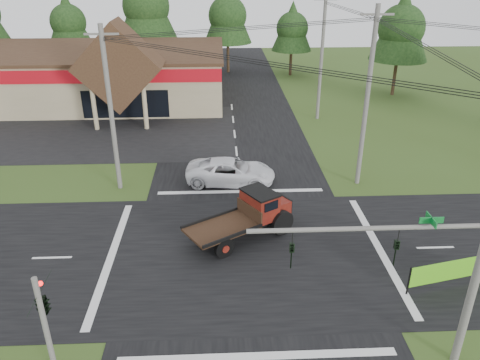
{
  "coord_description": "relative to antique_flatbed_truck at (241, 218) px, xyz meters",
  "views": [
    {
      "loc": [
        -1.29,
        -20.25,
        13.97
      ],
      "look_at": [
        -0.17,
        4.21,
        2.2
      ],
      "focal_mm": 35.0,
      "sensor_mm": 36.0,
      "label": 1
    }
  ],
  "objects": [
    {
      "name": "tree_side_ne",
      "position": [
        18.22,
        28.53,
        6.11
      ],
      "size": [
        6.16,
        6.16,
        11.11
      ],
      "color": "#332316",
      "rests_on": "ground"
    },
    {
      "name": "traffic_signal_mast",
      "position": [
        6.03,
        -8.97,
        3.15
      ],
      "size": [
        8.12,
        0.24,
        7.0
      ],
      "color": "#595651",
      "rests_on": "ground"
    },
    {
      "name": "parking_apron",
      "position": [
        -13.78,
        17.53,
        -1.26
      ],
      "size": [
        28.0,
        14.0,
        0.02
      ],
      "primitive_type": "cube",
      "color": "black",
      "rests_on": "ground"
    },
    {
      "name": "ground",
      "position": [
        0.22,
        -1.47,
        -1.27
      ],
      "size": [
        120.0,
        120.0,
        0.0
      ],
      "primitive_type": "plane",
      "color": "#364D1B",
      "rests_on": "ground"
    },
    {
      "name": "tree_row_c",
      "position": [
        -9.78,
        39.53,
        7.45
      ],
      "size": [
        7.28,
        7.28,
        13.13
      ],
      "color": "#332316",
      "rests_on": "ground"
    },
    {
      "name": "utility_pole_ne",
      "position": [
        8.22,
        6.53,
        4.62
      ],
      "size": [
        2.0,
        0.3,
        11.5
      ],
      "color": "#595651",
      "rests_on": "ground"
    },
    {
      "name": "white_pickup",
      "position": [
        -0.38,
        6.96,
        -0.44
      ],
      "size": [
        6.22,
        3.38,
        1.65
      ],
      "primitive_type": "imported",
      "rotation": [
        0.0,
        0.0,
        1.46
      ],
      "color": "white",
      "rests_on": "ground"
    },
    {
      "name": "tree_row_b",
      "position": [
        -19.78,
        40.53,
        5.43
      ],
      "size": [
        5.6,
        5.6,
        10.1
      ],
      "color": "#332316",
      "rests_on": "ground"
    },
    {
      "name": "utility_pole_n",
      "position": [
        8.22,
        20.53,
        4.47
      ],
      "size": [
        2.0,
        0.3,
        11.2
      ],
      "color": "#595651",
      "rests_on": "ground"
    },
    {
      "name": "traffic_signal_corner",
      "position": [
        -7.28,
        -8.8,
        2.25
      ],
      "size": [
        0.53,
        2.48,
        4.4
      ],
      "color": "#595651",
      "rests_on": "ground"
    },
    {
      "name": "antique_flatbed_truck",
      "position": [
        0.0,
        0.0,
        0.0
      ],
      "size": [
        6.38,
        5.21,
        2.54
      ],
      "primitive_type": null,
      "rotation": [
        0.0,
        0.0,
        -1.01
      ],
      "color": "#4F0D0B",
      "rests_on": "ground"
    },
    {
      "name": "road_ns",
      "position": [
        0.22,
        -1.47,
        -1.26
      ],
      "size": [
        12.0,
        120.0,
        0.02
      ],
      "primitive_type": "cube",
      "color": "black",
      "rests_on": "ground"
    },
    {
      "name": "roadside_banner",
      "position": [
        9.38,
        -4.63,
        -0.53
      ],
      "size": [
        4.27,
        1.1,
        1.49
      ],
      "primitive_type": null,
      "rotation": [
        0.0,
        0.0,
        0.22
      ],
      "color": "#54B317",
      "rests_on": "ground"
    },
    {
      "name": "tree_row_e",
      "position": [
        8.22,
        38.53,
        4.76
      ],
      "size": [
        5.04,
        5.04,
        9.09
      ],
      "color": "#332316",
      "rests_on": "ground"
    },
    {
      "name": "tree_row_d",
      "position": [
        0.22,
        40.53,
        6.11
      ],
      "size": [
        6.16,
        6.16,
        11.11
      ],
      "color": "#332316",
      "rests_on": "ground"
    },
    {
      "name": "road_ew",
      "position": [
        0.22,
        -1.47,
        -1.26
      ],
      "size": [
        120.0,
        12.0,
        0.02
      ],
      "primitive_type": "cube",
      "color": "black",
      "rests_on": "ground"
    },
    {
      "name": "cvs_building",
      "position": [
        -15.49,
        28.1,
        1.51
      ],
      "size": [
        30.4,
        18.2,
        9.19
      ],
      "color": "#9C8D69",
      "rests_on": "ground"
    },
    {
      "name": "utility_pole_nw",
      "position": [
        -7.78,
        6.53,
        4.12
      ],
      "size": [
        2.0,
        0.3,
        10.5
      ],
      "color": "#595651",
      "rests_on": "ground"
    }
  ]
}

